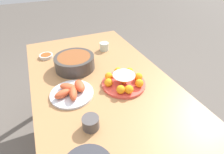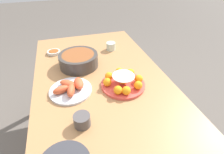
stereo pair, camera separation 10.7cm
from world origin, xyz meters
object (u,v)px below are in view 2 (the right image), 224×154
Objects in this scene: seafood_platter at (71,88)px; cup_far at (82,120)px; cake_plate at (123,82)px; serving_bowl at (79,60)px; dining_table at (102,90)px; sauce_bowl at (54,52)px; cup_near at (111,46)px.

cup_far is at bearing -174.15° from seafood_platter.
cake_plate is 0.38m from serving_bowl.
serving_bowl reaches higher than cake_plate.
serving_bowl reaches higher than dining_table.
sauce_bowl is at bearing 8.23° from cup_far.
dining_table is 0.54m from sauce_bowl.
sauce_bowl is at bearing 32.88° from dining_table.
cake_plate reaches higher than dining_table.
serving_bowl is 0.30m from sauce_bowl.
serving_bowl reaches higher than sauce_bowl.
cup_near reaches higher than dining_table.
cup_far is (-0.53, 0.06, -0.02)m from serving_bowl.
sauce_bowl is (0.44, 0.28, 0.11)m from dining_table.
serving_bowl is at bearing -6.25° from cup_far.
dining_table is 19.93× the size of cup_near.
sauce_bowl is 0.52m from seafood_platter.
serving_bowl is (0.31, 0.22, 0.02)m from cake_plate.
seafood_platter reaches higher than cup_far.
cup_far reaches higher than dining_table.
dining_table is 6.04× the size of seafood_platter.
sauce_bowl is (0.24, 0.17, -0.04)m from serving_bowl.
sauce_bowl is at bearing 81.85° from cup_near.
seafood_platter is at bearing 140.06° from cup_near.
cake_plate is 0.49m from cup_near.
seafood_platter is at bearing -170.57° from sauce_bowl.
cup_near is at bearing -58.53° from serving_bowl.
seafood_platter is 0.58m from cup_near.
dining_table is 0.24m from seafood_platter.
dining_table is 5.58× the size of cake_plate.
cup_far is at bearing -171.77° from sauce_bowl.
cup_far reaches higher than sauce_bowl.
dining_table is 18.70× the size of cup_far.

